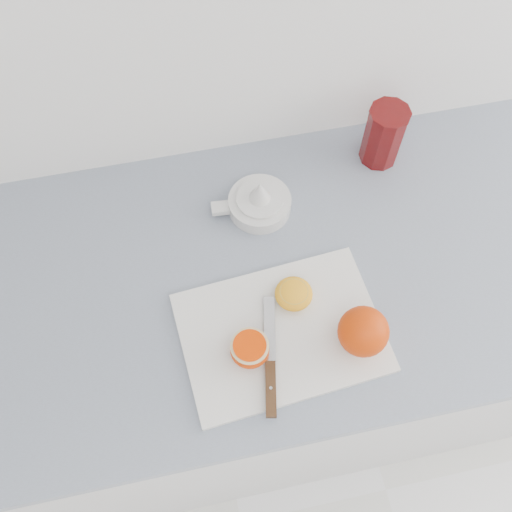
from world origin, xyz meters
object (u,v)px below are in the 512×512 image
object	(u,v)px
counter	(296,340)
half_orange	(250,349)
cutting_board	(281,332)
citrus_juicer	(259,202)
red_tumbler	(383,137)

from	to	relation	value
counter	half_orange	distance (m)	0.52
cutting_board	citrus_juicer	xyz separation A→B (m)	(0.02, 0.27, 0.02)
half_orange	counter	bearing A→B (deg)	46.99
counter	half_orange	xyz separation A→B (m)	(-0.15, -0.16, 0.48)
half_orange	citrus_juicer	bearing A→B (deg)	75.06
citrus_juicer	red_tumbler	size ratio (longest dim) A/B	1.18
citrus_juicer	half_orange	bearing A→B (deg)	-104.94
cutting_board	citrus_juicer	size ratio (longest dim) A/B	2.21
half_orange	red_tumbler	distance (m)	0.51
cutting_board	red_tumbler	world-z (taller)	red_tumbler
citrus_juicer	counter	bearing A→B (deg)	-62.34
cutting_board	citrus_juicer	bearing A→B (deg)	86.51
counter	cutting_board	world-z (taller)	cutting_board
half_orange	cutting_board	bearing A→B (deg)	24.06
half_orange	citrus_juicer	distance (m)	0.30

